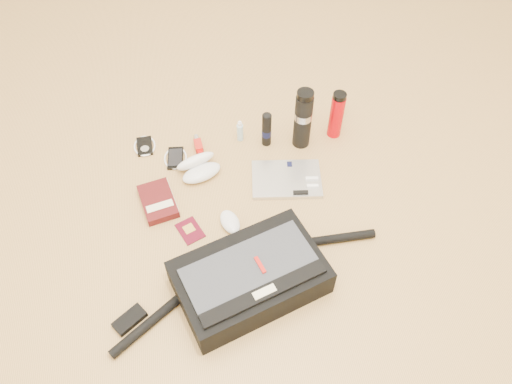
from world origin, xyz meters
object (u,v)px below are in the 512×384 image
at_px(thermos_black, 303,119).
at_px(thermos_red, 337,115).
at_px(messenger_bag, 249,278).
at_px(laptop, 287,179).
at_px(book, 158,201).

relative_size(thermos_black, thermos_red, 1.25).
xyz_separation_m(messenger_bag, laptop, (0.22, 0.46, -0.06)).
height_order(book, thermos_black, thermos_black).
bearing_deg(laptop, messenger_bag, -108.71).
xyz_separation_m(book, thermos_red, (0.79, 0.27, 0.10)).
distance_m(book, thermos_black, 0.69).
relative_size(messenger_bag, thermos_black, 3.42).
xyz_separation_m(laptop, thermos_black, (0.10, 0.20, 0.14)).
distance_m(messenger_bag, thermos_red, 0.85).
xyz_separation_m(thermos_black, thermos_red, (0.16, 0.03, -0.03)).
xyz_separation_m(laptop, book, (-0.53, -0.04, 0.01)).
bearing_deg(laptop, thermos_black, 70.81).
height_order(laptop, thermos_black, thermos_black).
xyz_separation_m(messenger_bag, thermos_red, (0.48, 0.69, 0.05)).
bearing_deg(messenger_bag, book, 107.96).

